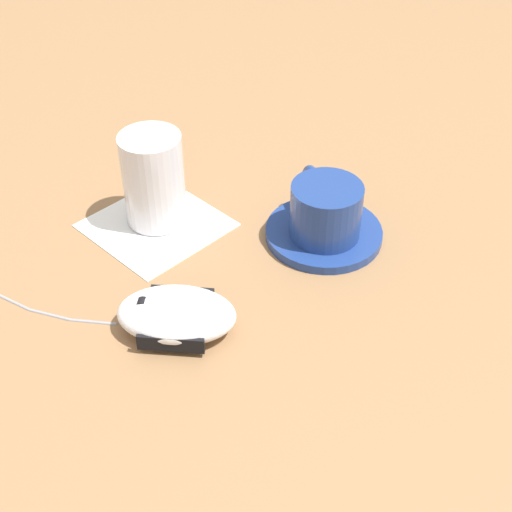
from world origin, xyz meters
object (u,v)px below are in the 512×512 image
Objects in this scene: saucer at (324,233)px; computer_mouse at (176,315)px; coffee_cup at (325,209)px; drinking_glass at (154,179)px.

computer_mouse is (-0.04, 0.19, 0.01)m from saucer.
coffee_cup is at bearing 134.49° from saucer.
coffee_cup is (-0.00, 0.00, 0.03)m from saucer.
coffee_cup is 0.78× the size of computer_mouse.
coffee_cup is 0.19m from computer_mouse.
computer_mouse is (-0.04, 0.19, -0.02)m from coffee_cup.
drinking_glass is at bearing 49.40° from coffee_cup.
drinking_glass is at bearing 50.58° from saucer.
computer_mouse reaches higher than saucer.
coffee_cup reaches higher than saucer.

